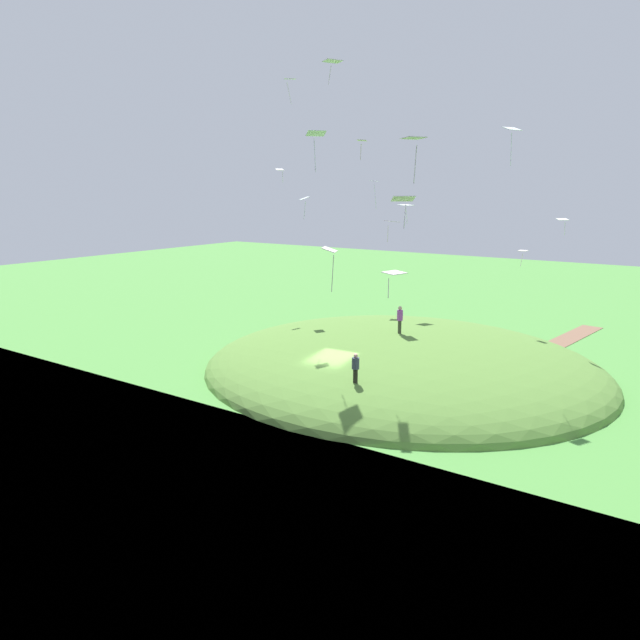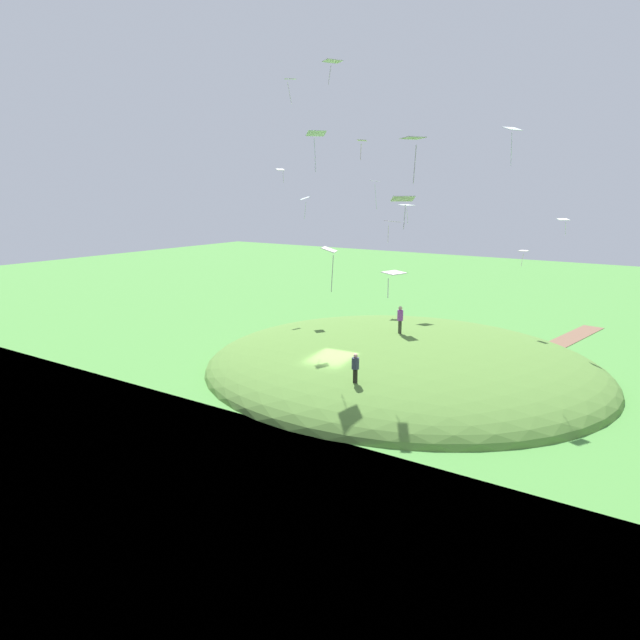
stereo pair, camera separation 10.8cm
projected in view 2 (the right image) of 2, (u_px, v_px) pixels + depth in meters
ground_plane at (331, 394)px, 35.92m from camera, size 160.00×160.00×0.00m
grass_hill at (401, 370)px, 40.62m from camera, size 25.58×27.61×5.43m
dirt_path at (567, 340)px, 48.89m from camera, size 13.02×3.60×0.04m
person_walking_path at (400, 316)px, 39.33m from camera, size 0.50×0.50×1.85m
person_with_child at (355, 365)px, 31.75m from camera, size 0.44×0.44×1.65m
kite_0 at (332, 62)px, 29.95m from camera, size 1.10×0.99×1.18m
kite_1 at (330, 252)px, 28.59m from camera, size 1.16×0.99×2.20m
kite_2 at (523, 251)px, 42.52m from camera, size 0.84×0.59×1.15m
kite_3 at (394, 273)px, 27.98m from camera, size 1.26×1.37×1.27m
kite_4 at (316, 135)px, 33.63m from camera, size 1.28×1.25×2.30m
kite_5 at (406, 206)px, 45.00m from camera, size 1.31×1.05×1.45m
kite_6 at (512, 131)px, 33.32m from camera, size 1.14×1.02×2.16m
kite_7 at (563, 220)px, 40.30m from camera, size 0.87×0.90×1.14m
kite_8 at (375, 183)px, 47.47m from camera, size 1.16×0.98×2.30m
kite_9 at (413, 140)px, 25.35m from camera, size 1.43×1.44×1.93m
kite_10 at (392, 222)px, 40.39m from camera, size 1.27×1.34×1.49m
kite_11 at (281, 170)px, 46.26m from camera, size 0.73×0.67×1.11m
kite_12 at (403, 200)px, 28.05m from camera, size 1.23×1.29×1.56m
kite_13 at (290, 81)px, 39.29m from camera, size 0.94×0.94×1.61m
kite_14 at (305, 199)px, 43.85m from camera, size 1.12×1.13×1.63m
kite_15 at (362, 141)px, 32.31m from camera, size 0.88×0.78×1.06m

